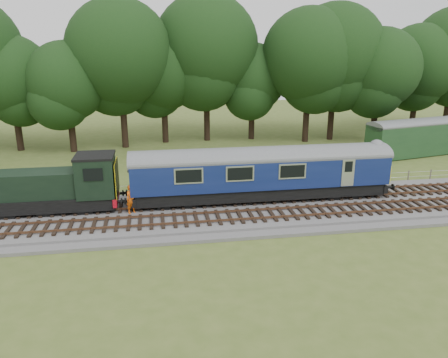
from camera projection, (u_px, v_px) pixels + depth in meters
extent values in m
plane|color=#485C22|center=(256.00, 212.00, 29.83)|extent=(120.00, 120.00, 0.00)
cube|color=#4C4C4F|center=(256.00, 209.00, 29.78)|extent=(70.00, 7.00, 0.35)
cube|color=brown|center=(253.00, 201.00, 30.33)|extent=(66.50, 0.07, 0.14)
cube|color=brown|center=(249.00, 195.00, 31.69)|extent=(66.50, 0.07, 0.14)
cube|color=brown|center=(264.00, 218.00, 27.50)|extent=(66.50, 0.07, 0.14)
cube|color=brown|center=(259.00, 209.00, 28.86)|extent=(66.50, 0.07, 0.14)
cube|color=black|center=(261.00, 190.00, 30.94)|extent=(17.46, 2.52, 0.85)
cube|color=#0E1C4D|center=(261.00, 171.00, 30.52)|extent=(18.00, 2.80, 2.05)
cube|color=yellow|center=(381.00, 170.00, 32.01)|extent=(0.06, 2.74, 1.30)
cube|color=black|center=(340.00, 188.00, 31.92)|extent=(2.60, 2.00, 0.55)
cube|color=black|center=(176.00, 197.00, 30.09)|extent=(2.60, 2.00, 0.55)
cube|color=black|center=(48.00, 202.00, 28.76)|extent=(8.73, 2.39, 0.85)
cube|color=black|center=(27.00, 185.00, 28.21)|extent=(6.30, 2.08, 1.70)
cube|color=black|center=(96.00, 176.00, 28.76)|extent=(2.40, 2.55, 2.60)
cube|color=#AF0D1B|center=(116.00, 197.00, 29.42)|extent=(0.25, 2.60, 0.55)
cube|color=yellow|center=(117.00, 178.00, 29.02)|extent=(0.06, 2.55, 2.30)
imported|color=#DD540B|center=(131.00, 199.00, 28.37)|extent=(0.83, 0.74, 1.92)
cube|color=#1B3C1E|center=(429.00, 138.00, 44.99)|extent=(14.67, 5.51, 3.26)
cube|color=#1B3C1E|center=(413.00, 135.00, 48.70)|extent=(3.79, 3.79, 2.39)
cube|color=black|center=(415.00, 124.00, 48.32)|extent=(4.17, 4.17, 0.19)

